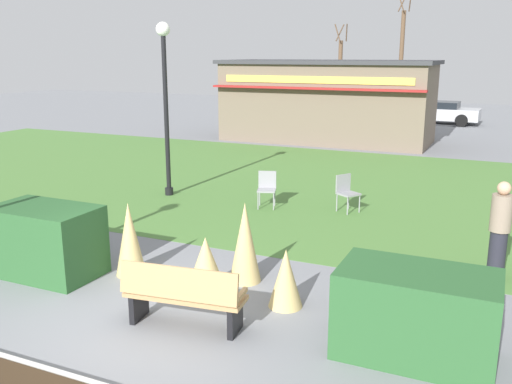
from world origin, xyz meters
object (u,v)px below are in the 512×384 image
parked_car_west_slot (342,108)px  tree_left_bg (340,73)px  park_bench (183,296)px  food_kiosk (327,101)px  lamppost_mid (165,90)px  cafe_chair_east (346,190)px  parked_car_center_slot (438,112)px  trash_bin (351,309)px  tree_center_bg (401,59)px  cafe_chair_west (267,186)px  person_strolling (500,230)px

parked_car_west_slot → tree_left_bg: size_ratio=0.76×
park_bench → food_kiosk: food_kiosk is taller
lamppost_mid → cafe_chair_east: size_ratio=5.04×
parked_car_center_slot → tree_left_bg: size_ratio=0.76×
cafe_chair_east → food_kiosk: bearing=109.8°
tree_left_bg → parked_car_center_slot: bearing=-37.3°
trash_bin → parked_car_center_slot: parked_car_center_slot is taller
lamppost_mid → parked_car_west_slot: size_ratio=1.05×
food_kiosk → tree_center_bg: tree_center_bg is taller
cafe_chair_east → tree_center_bg: tree_center_bg is taller
tree_center_bg → cafe_chair_east: bearing=-82.3°
lamppost_mid → park_bench: bearing=-55.5°
tree_left_bg → lamppost_mid: bearing=-84.2°
tree_left_bg → cafe_chair_west: bearing=-77.8°
cafe_chair_west → parked_car_west_slot: (-3.62, 19.59, 0.12)m
cafe_chair_east → tree_left_bg: bearing=106.5°
person_strolling → tree_left_bg: size_ratio=0.30×
park_bench → cafe_chair_east: park_bench is taller
tree_center_bg → trash_bin: bearing=-80.7°
parked_car_west_slot → parked_car_center_slot: bearing=0.0°
park_bench → cafe_chair_west: 6.45m
tree_center_bg → parked_car_center_slot: bearing=-62.4°
person_strolling → tree_center_bg: bearing=82.5°
food_kiosk → cafe_chair_east: size_ratio=10.14×
tree_left_bg → tree_center_bg: bearing=12.2°
parked_car_west_slot → lamppost_mid: bearing=-87.8°
cafe_chair_west → parked_car_west_slot: 19.92m
cafe_chair_east → person_strolling: (3.44, -3.05, 0.33)m
parked_car_center_slot → tree_center_bg: size_ratio=0.57×
person_strolling → tree_left_bg: (-10.73, 27.66, 1.59)m
park_bench → parked_car_center_slot: bearing=89.4°
tree_center_bg → parked_car_west_slot: bearing=-108.3°
park_bench → parked_car_west_slot: 26.36m
cafe_chair_east → tree_left_bg: (-7.30, 24.61, 1.92)m
food_kiosk → tree_left_bg: tree_left_bg is taller
park_bench → parked_car_west_slot: bearing=101.1°
person_strolling → lamppost_mid: bearing=141.1°
tree_left_bg → park_bench: bearing=-77.6°
parked_car_west_slot → tree_left_bg: 6.01m
parked_car_center_slot → tree_center_bg: 7.59m
cafe_chair_east → parked_car_west_slot: parked_car_west_slot is taller
cafe_chair_west → parked_car_center_slot: bearing=84.9°
lamppost_mid → cafe_chair_east: 5.30m
parked_car_west_slot → tree_center_bg: bearing=71.7°
park_bench → lamppost_mid: (-4.33, 6.31, 2.33)m
food_kiosk → parked_car_center_slot: 9.34m
lamppost_mid → tree_left_bg: (-2.53, 25.00, -0.36)m
park_bench → trash_bin: 2.28m
trash_bin → tree_left_bg: bearing=106.4°
park_bench → parked_car_center_slot: size_ratio=0.41×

